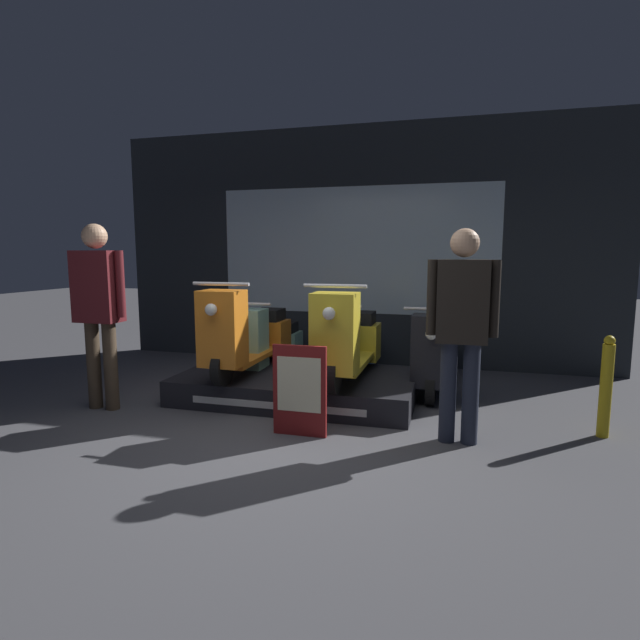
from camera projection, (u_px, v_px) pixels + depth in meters
name	position (u px, v px, depth m)	size (l,w,h in m)	color
ground_plane	(273.00, 448.00, 3.91)	(30.00, 30.00, 0.00)	#4C4C51
shop_wall_back	(355.00, 247.00, 6.77)	(6.84, 0.09, 3.20)	#23282D
display_platform	(298.00, 386.00, 5.24)	(2.43, 1.34, 0.26)	black
scooter_display_left	(247.00, 336.00, 5.27)	(0.57, 1.70, 0.99)	black
scooter_display_right	(348.00, 340.00, 4.98)	(0.57, 1.70, 0.99)	black
scooter_backrow_0	(266.00, 347.00, 6.05)	(0.57, 1.70, 0.99)	black
scooter_backrow_1	(346.00, 351.00, 5.79)	(0.57, 1.70, 0.99)	black
scooter_backrow_2	(434.00, 355.00, 5.53)	(0.57, 1.70, 0.99)	black
person_left_browsing	(98.00, 300.00, 4.78)	(0.59, 0.24, 1.79)	#473828
person_right_browsing	(462.00, 320.00, 3.91)	(0.55, 0.22, 1.71)	#232838
price_sign_board	(300.00, 390.00, 4.14)	(0.46, 0.04, 0.77)	maroon
street_bollard	(606.00, 387.00, 4.10)	(0.10, 0.10, 0.85)	gold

